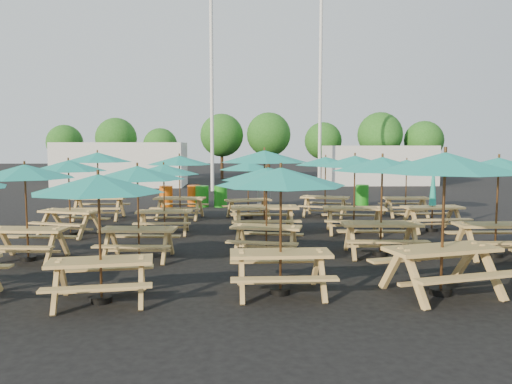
{
  "coord_description": "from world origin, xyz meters",
  "views": [
    {
      "loc": [
        -0.64,
        -14.57,
        2.59
      ],
      "look_at": [
        0.0,
        1.5,
        1.1
      ],
      "focal_mm": 35.0,
      "sensor_mm": 36.0,
      "label": 1
    }
  ],
  "objects_px": {
    "picnic_unit_17": "(499,169)",
    "picnic_unit_1": "(25,176)",
    "picnic_unit_11": "(248,169)",
    "picnic_unit_18": "(433,201)",
    "picnic_unit_4": "(98,190)",
    "picnic_unit_12": "(445,169)",
    "waste_bin_2": "(202,196)",
    "picnic_unit_3": "(98,160)",
    "waste_bin_5": "(362,195)",
    "picnic_unit_9": "(266,178)",
    "picnic_unit_13": "(382,169)",
    "picnic_unit_10": "(264,160)",
    "picnic_unit_15": "(326,164)",
    "waste_bin_1": "(194,196)",
    "picnic_unit_5": "(137,177)",
    "picnic_unit_2": "(68,169)",
    "waste_bin_0": "(166,196)",
    "picnic_unit_7": "(179,163)",
    "picnic_unit_19": "(407,166)",
    "picnic_unit_8": "(281,182)",
    "picnic_unit_14": "(355,165)",
    "picnic_unit_6": "(164,173)",
    "waste_bin_3": "(221,196)",
    "waste_bin_4": "(264,196)"
  },
  "relations": [
    {
      "from": "picnic_unit_9",
      "to": "picnic_unit_18",
      "type": "distance_m",
      "value": 6.18
    },
    {
      "from": "picnic_unit_5",
      "to": "picnic_unit_9",
      "type": "distance_m",
      "value": 2.96
    },
    {
      "from": "picnic_unit_5",
      "to": "picnic_unit_15",
      "type": "bearing_deg",
      "value": 54.37
    },
    {
      "from": "picnic_unit_4",
      "to": "waste_bin_4",
      "type": "relative_size",
      "value": 2.74
    },
    {
      "from": "picnic_unit_15",
      "to": "waste_bin_1",
      "type": "xyz_separation_m",
      "value": [
        -5.08,
        3.46,
        -1.49
      ]
    },
    {
      "from": "picnic_unit_3",
      "to": "picnic_unit_2",
      "type": "bearing_deg",
      "value": -88.47
    },
    {
      "from": "picnic_unit_2",
      "to": "waste_bin_0",
      "type": "relative_size",
      "value": 3.12
    },
    {
      "from": "picnic_unit_10",
      "to": "picnic_unit_11",
      "type": "xyz_separation_m",
      "value": [
        -0.4,
        3.26,
        -0.39
      ]
    },
    {
      "from": "waste_bin_3",
      "to": "waste_bin_1",
      "type": "bearing_deg",
      "value": 161.12
    },
    {
      "from": "picnic_unit_5",
      "to": "picnic_unit_15",
      "type": "distance_m",
      "value": 8.67
    },
    {
      "from": "picnic_unit_1",
      "to": "picnic_unit_6",
      "type": "bearing_deg",
      "value": 56.78
    },
    {
      "from": "waste_bin_0",
      "to": "waste_bin_1",
      "type": "xyz_separation_m",
      "value": [
        1.15,
        0.32,
        0.0
      ]
    },
    {
      "from": "picnic_unit_12",
      "to": "picnic_unit_13",
      "type": "height_order",
      "value": "picnic_unit_12"
    },
    {
      "from": "picnic_unit_5",
      "to": "waste_bin_3",
      "type": "height_order",
      "value": "picnic_unit_5"
    },
    {
      "from": "picnic_unit_5",
      "to": "picnic_unit_18",
      "type": "relative_size",
      "value": 1.01
    },
    {
      "from": "picnic_unit_18",
      "to": "waste_bin_0",
      "type": "height_order",
      "value": "picnic_unit_18"
    },
    {
      "from": "picnic_unit_2",
      "to": "picnic_unit_5",
      "type": "bearing_deg",
      "value": -32.05
    },
    {
      "from": "picnic_unit_15",
      "to": "waste_bin_3",
      "type": "xyz_separation_m",
      "value": [
        -3.92,
        3.07,
        -1.49
      ]
    },
    {
      "from": "picnic_unit_15",
      "to": "picnic_unit_8",
      "type": "bearing_deg",
      "value": -84.82
    },
    {
      "from": "picnic_unit_3",
      "to": "picnic_unit_18",
      "type": "height_order",
      "value": "picnic_unit_3"
    },
    {
      "from": "picnic_unit_18",
      "to": "waste_bin_2",
      "type": "height_order",
      "value": "picnic_unit_18"
    },
    {
      "from": "picnic_unit_3",
      "to": "waste_bin_5",
      "type": "xyz_separation_m",
      "value": [
        10.35,
        3.78,
        -1.64
      ]
    },
    {
      "from": "picnic_unit_11",
      "to": "picnic_unit_18",
      "type": "distance_m",
      "value": 6.31
    },
    {
      "from": "picnic_unit_9",
      "to": "picnic_unit_13",
      "type": "distance_m",
      "value": 2.72
    },
    {
      "from": "picnic_unit_1",
      "to": "picnic_unit_14",
      "type": "height_order",
      "value": "picnic_unit_14"
    },
    {
      "from": "waste_bin_4",
      "to": "waste_bin_5",
      "type": "height_order",
      "value": "same"
    },
    {
      "from": "picnic_unit_3",
      "to": "picnic_unit_9",
      "type": "bearing_deg",
      "value": -46.56
    },
    {
      "from": "picnic_unit_8",
      "to": "waste_bin_5",
      "type": "distance_m",
      "value": 13.85
    },
    {
      "from": "picnic_unit_2",
      "to": "waste_bin_0",
      "type": "distance_m",
      "value": 7.09
    },
    {
      "from": "picnic_unit_4",
      "to": "picnic_unit_12",
      "type": "bearing_deg",
      "value": -6.45
    },
    {
      "from": "picnic_unit_4",
      "to": "picnic_unit_18",
      "type": "xyz_separation_m",
      "value": [
        8.2,
        6.61,
        -0.95
      ]
    },
    {
      "from": "picnic_unit_18",
      "to": "waste_bin_5",
      "type": "relative_size",
      "value": 2.54
    },
    {
      "from": "picnic_unit_1",
      "to": "picnic_unit_4",
      "type": "height_order",
      "value": "picnic_unit_1"
    },
    {
      "from": "picnic_unit_2",
      "to": "picnic_unit_8",
      "type": "relative_size",
      "value": 1.22
    },
    {
      "from": "picnic_unit_15",
      "to": "waste_bin_0",
      "type": "bearing_deg",
      "value": 173.09
    },
    {
      "from": "picnic_unit_11",
      "to": "waste_bin_2",
      "type": "distance_m",
      "value": 4.16
    },
    {
      "from": "picnic_unit_7",
      "to": "waste_bin_4",
      "type": "xyz_separation_m",
      "value": [
        3.18,
        3.48,
        -1.53
      ]
    },
    {
      "from": "picnic_unit_15",
      "to": "waste_bin_1",
      "type": "bearing_deg",
      "value": 165.56
    },
    {
      "from": "picnic_unit_9",
      "to": "waste_bin_5",
      "type": "distance_m",
      "value": 11.0
    },
    {
      "from": "picnic_unit_19",
      "to": "waste_bin_0",
      "type": "height_order",
      "value": "picnic_unit_19"
    },
    {
      "from": "picnic_unit_6",
      "to": "waste_bin_3",
      "type": "relative_size",
      "value": 2.34
    },
    {
      "from": "picnic_unit_17",
      "to": "waste_bin_2",
      "type": "xyz_separation_m",
      "value": [
        -7.51,
        9.89,
        -1.6
      ]
    },
    {
      "from": "picnic_unit_2",
      "to": "picnic_unit_14",
      "type": "bearing_deg",
      "value": 19.1
    },
    {
      "from": "picnic_unit_5",
      "to": "picnic_unit_17",
      "type": "distance_m",
      "value": 8.29
    },
    {
      "from": "picnic_unit_3",
      "to": "picnic_unit_6",
      "type": "bearing_deg",
      "value": -47.36
    },
    {
      "from": "picnic_unit_10",
      "to": "picnic_unit_7",
      "type": "bearing_deg",
      "value": 128.93
    },
    {
      "from": "picnic_unit_17",
      "to": "picnic_unit_1",
      "type": "bearing_deg",
      "value": -179.4
    },
    {
      "from": "picnic_unit_14",
      "to": "picnic_unit_17",
      "type": "relative_size",
      "value": 1.08
    },
    {
      "from": "picnic_unit_18",
      "to": "picnic_unit_12",
      "type": "bearing_deg",
      "value": -115.01
    },
    {
      "from": "picnic_unit_7",
      "to": "waste_bin_4",
      "type": "distance_m",
      "value": 4.96
    }
  ]
}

